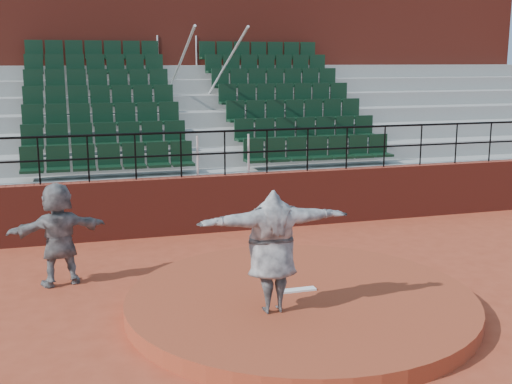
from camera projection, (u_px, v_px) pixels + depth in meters
ground at (301, 309)px, 10.16m from camera, size 90.00×90.00×0.00m
pitchers_mound at (301, 302)px, 10.13m from camera, size 5.50×5.50×0.25m
pitching_rubber at (297, 290)px, 10.25m from camera, size 0.60×0.15×0.03m
boundary_wall at (225, 203)px, 14.72m from camera, size 24.00×0.30×1.30m
wall_railing at (225, 143)px, 14.44m from camera, size 24.04×0.05×1.03m
seating_deck at (194, 148)px, 17.98m from camera, size 24.00×5.97×4.63m
press_box_facade at (170, 70)px, 21.27m from camera, size 24.00×3.00×7.10m
pitcher at (272, 251)px, 9.27m from camera, size 2.24×0.63×1.82m
fielder at (59, 234)px, 11.12m from camera, size 1.77×0.85×1.83m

